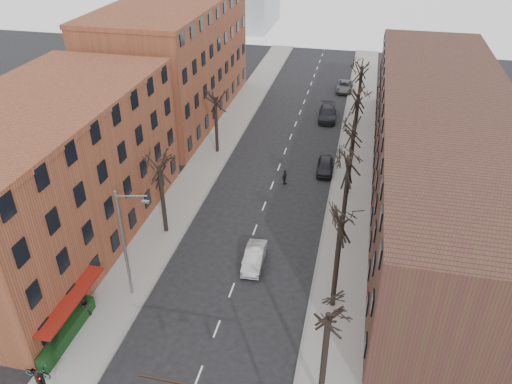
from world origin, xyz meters
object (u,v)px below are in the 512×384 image
Objects in this scene: silver_sedan at (254,257)px; bicycle at (37,372)px; parked_car_near at (325,166)px; parked_car_mid at (327,114)px.

bicycle is (-10.60, -13.70, -0.09)m from silver_sedan.
parked_car_near reaches higher than bicycle.
parked_car_near is 2.41× the size of bicycle.
parked_car_mid is 3.10× the size of bicycle.
parked_car_mid reaches higher than parked_car_near.
silver_sedan is at bearing -106.28° from parked_car_near.
parked_car_mid reaches higher than silver_sedan.
parked_car_near is at bearing 73.78° from silver_sedan.
parked_car_mid is (2.80, 31.10, 0.08)m from silver_sedan.
bicycle is at bearing -130.52° from silver_sedan.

